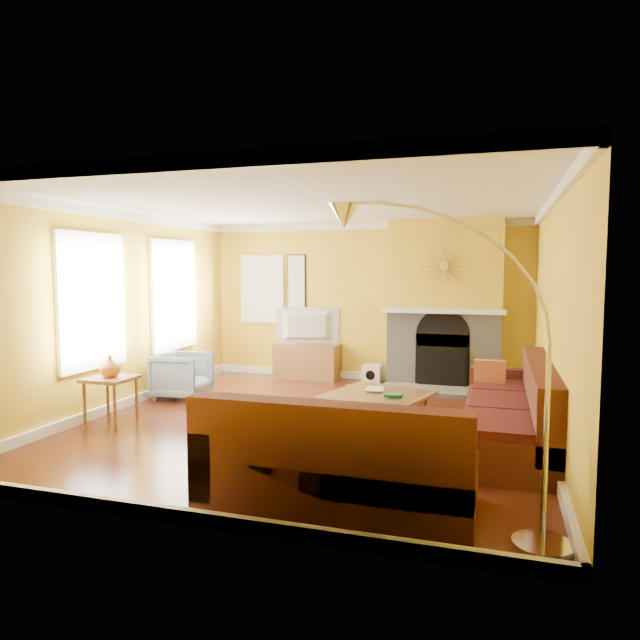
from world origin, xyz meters
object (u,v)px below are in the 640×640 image
(sectional_sofa, at_px, (408,408))
(coffee_table, at_px, (377,411))
(armchair, at_px, (182,375))
(arc_lamp, at_px, (449,373))
(side_table, at_px, (111,401))
(media_console, at_px, (307,361))

(sectional_sofa, height_order, coffee_table, sectional_sofa)
(armchair, distance_m, arc_lamp, 5.38)
(coffee_table, bearing_deg, arc_lamp, -68.47)
(coffee_table, bearing_deg, side_table, -166.17)
(media_console, bearing_deg, armchair, -122.49)
(armchair, bearing_deg, arc_lamp, -134.22)
(sectional_sofa, relative_size, coffee_table, 3.59)
(coffee_table, bearing_deg, armchair, 166.07)
(side_table, bearing_deg, coffee_table, 13.83)
(sectional_sofa, height_order, media_console, sectional_sofa)
(coffee_table, xyz_separation_m, side_table, (-3.16, -0.78, 0.08))
(sectional_sofa, bearing_deg, side_table, -178.80)
(sectional_sofa, distance_m, arc_lamp, 2.10)
(armchair, xyz_separation_m, side_table, (-0.06, -1.54, -0.04))
(arc_lamp, bearing_deg, sectional_sofa, 106.42)
(armchair, xyz_separation_m, arc_lamp, (4.12, -3.36, 0.84))
(sectional_sofa, xyz_separation_m, media_console, (-2.28, 3.47, -0.15))
(media_console, height_order, side_table, media_console)
(media_console, relative_size, armchair, 1.49)
(media_console, height_order, armchair, armchair)
(sectional_sofa, bearing_deg, coffee_table, 123.58)
(sectional_sofa, height_order, arc_lamp, arc_lamp)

